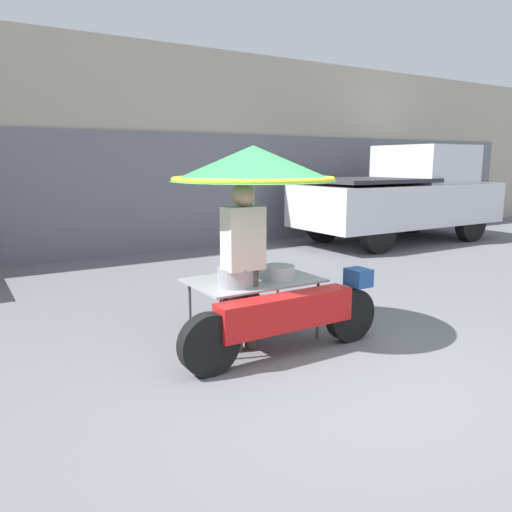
{
  "coord_description": "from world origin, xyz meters",
  "views": [
    {
      "loc": [
        -2.7,
        -3.09,
        1.81
      ],
      "look_at": [
        -0.11,
        1.1,
        0.88
      ],
      "focal_mm": 35.0,
      "sensor_mm": 36.0,
      "label": 1
    }
  ],
  "objects": [
    {
      "name": "vendor_motorcycle_cart",
      "position": [
        -0.1,
        1.07,
        1.48
      ],
      "size": [
        2.15,
        1.64,
        1.97
      ],
      "color": "black",
      "rests_on": "ground"
    },
    {
      "name": "vendor_person",
      "position": [
        -0.35,
        0.93,
        0.91
      ],
      "size": [
        0.38,
        0.22,
        1.62
      ],
      "color": "#4C473D",
      "rests_on": "ground"
    },
    {
      "name": "pickup_truck",
      "position": [
        6.19,
        4.88,
        1.05
      ],
      "size": [
        4.95,
        2.0,
        2.18
      ],
      "color": "black",
      "rests_on": "ground"
    },
    {
      "name": "ground_plane",
      "position": [
        0.0,
        0.0,
        0.0
      ],
      "size": [
        36.0,
        36.0,
        0.0
      ],
      "primitive_type": "plane",
      "color": "slate"
    },
    {
      "name": "shopfront_building",
      "position": [
        0.0,
        7.59,
        2.04
      ],
      "size": [
        28.0,
        2.06,
        4.11
      ],
      "color": "#B2A893",
      "rests_on": "ground"
    }
  ]
}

